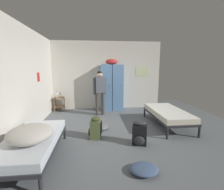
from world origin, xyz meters
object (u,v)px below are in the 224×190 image
object	(u,v)px
locker_bank	(112,87)
clothes_pile_grey	(101,127)
backpack_olive	(95,128)
person_traveler	(100,89)
water_bottle	(57,94)
backpack_black	(140,133)
bedding_heap	(30,134)
clothes_pile_denim	(144,169)
lotion_bottle	(60,95)
shelf_unit	(59,103)
bed_left_front	(32,142)
bed_right	(168,113)

from	to	relation	value
locker_bank	clothes_pile_grey	world-z (taller)	locker_bank
backpack_olive	person_traveler	bearing A→B (deg)	84.64
water_bottle	backpack_black	world-z (taller)	water_bottle
backpack_black	bedding_heap	bearing A→B (deg)	-162.15
water_bottle	clothes_pile_denim	size ratio (longest dim) A/B	0.48
lotion_bottle	clothes_pile_grey	size ratio (longest dim) A/B	0.35
shelf_unit	clothes_pile_grey	distance (m)	2.64
bed_left_front	backpack_black	xyz separation A→B (m)	(2.18, 0.44, -0.12)
bed_right	bedding_heap	world-z (taller)	bedding_heap
backpack_black	clothes_pile_denim	size ratio (longest dim) A/B	1.12
locker_bank	bed_left_front	size ratio (longest dim) A/B	1.09
shelf_unit	bedding_heap	xyz separation A→B (m)	(0.32, -3.84, 0.29)
person_traveler	backpack_olive	bearing A→B (deg)	-95.36
locker_bank	shelf_unit	distance (m)	2.21
bedding_heap	clothes_pile_grey	distance (m)	2.23
backpack_olive	water_bottle	bearing A→B (deg)	118.91
backpack_olive	clothes_pile_grey	bearing A→B (deg)	75.33
person_traveler	water_bottle	world-z (taller)	person_traveler
lotion_bottle	clothes_pile_denim	xyz separation A→B (m)	(2.16, -4.13, -0.59)
shelf_unit	clothes_pile_denim	size ratio (longest dim) A/B	1.16
locker_bank	clothes_pile_grey	distance (m)	2.33
person_traveler	backpack_olive	world-z (taller)	person_traveler
bed_right	clothes_pile_grey	xyz separation A→B (m)	(-2.01, -0.04, -0.33)
backpack_olive	clothes_pile_grey	distance (m)	0.67
shelf_unit	backpack_olive	size ratio (longest dim) A/B	1.04
bed_left_front	water_bottle	world-z (taller)	water_bottle
backpack_black	backpack_olive	bearing A→B (deg)	155.56
lotion_bottle	clothes_pile_denim	world-z (taller)	lotion_bottle
lotion_bottle	backpack_olive	world-z (taller)	lotion_bottle
bed_right	lotion_bottle	world-z (taller)	lotion_bottle
clothes_pile_denim	clothes_pile_grey	world-z (taller)	clothes_pile_denim
bedding_heap	water_bottle	bearing A→B (deg)	95.91
bedding_heap	person_traveler	distance (m)	3.40
backpack_olive	shelf_unit	bearing A→B (deg)	117.77
bed_right	bedding_heap	xyz separation A→B (m)	(-3.28, -1.79, 0.25)
person_traveler	backpack_olive	xyz separation A→B (m)	(-0.19, -1.99, -0.71)
clothes_pile_denim	clothes_pile_grey	bearing A→B (deg)	107.22
shelf_unit	bed_left_front	distance (m)	3.61
backpack_black	clothes_pile_grey	world-z (taller)	backpack_black
clothes_pile_grey	lotion_bottle	bearing A→B (deg)	126.44
bedding_heap	clothes_pile_denim	xyz separation A→B (m)	(1.91, -0.33, -0.58)
bed_right	shelf_unit	bearing A→B (deg)	150.38
bed_right	water_bottle	size ratio (longest dim) A/B	8.07
clothes_pile_grey	bed_left_front	bearing A→B (deg)	-131.47
clothes_pile_grey	shelf_unit	bearing A→B (deg)	127.15
water_bottle	shelf_unit	bearing A→B (deg)	-14.04
bed_left_front	lotion_bottle	world-z (taller)	lotion_bottle
locker_bank	person_traveler	bearing A→B (deg)	-125.97
locker_bank	bed_left_front	distance (m)	4.09
bed_right	backpack_olive	distance (m)	2.27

